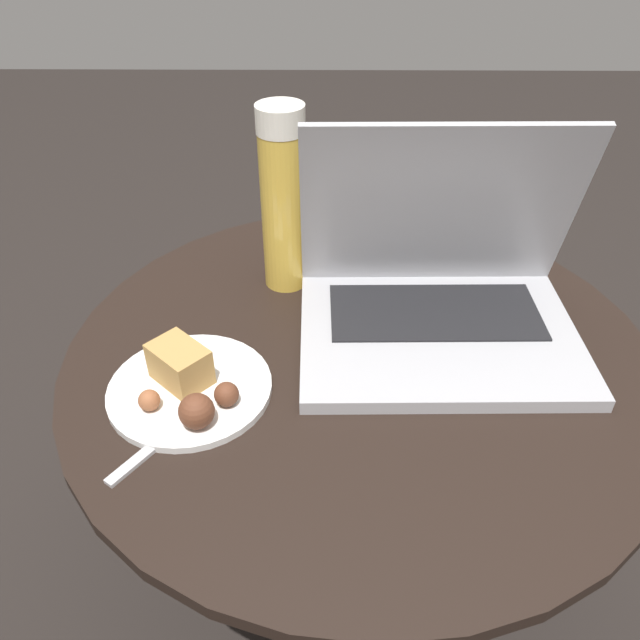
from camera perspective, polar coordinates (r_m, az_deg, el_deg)
ground_plane at (r=1.16m, az=2.71°, el=-21.00°), size 6.00×6.00×0.00m
table at (r=0.87m, az=3.42°, el=-7.82°), size 0.75×0.75×0.48m
laptop at (r=0.81m, az=10.77°, el=2.43°), size 0.36×0.27×0.27m
beer_glass at (r=0.85m, az=-3.37°, el=10.85°), size 0.06×0.06×0.26m
snack_plate at (r=0.74m, az=-11.93°, el=-5.81°), size 0.19×0.19×0.06m
fork at (r=0.71m, az=-12.21°, el=-8.97°), size 0.12×0.16×0.01m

